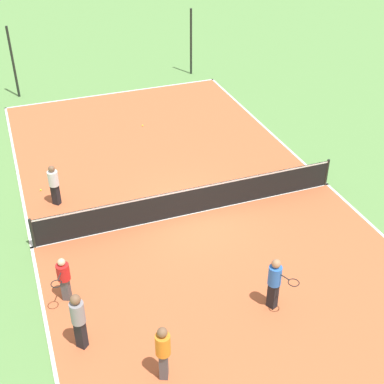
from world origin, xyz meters
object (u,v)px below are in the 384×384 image
(tennis_ball_far_baseline, at_px, (143,125))
(player_coach_red, at_px, (64,277))
(fence_post_back_left, at_px, (13,62))
(player_baseline_gray, at_px, (78,318))
(tennis_net, at_px, (192,200))
(player_near_blue, at_px, (275,280))
(tennis_ball_left_sideline, at_px, (194,195))
(player_near_white, at_px, (54,183))
(tennis_ball_midcourt, at_px, (41,190))
(fence_post_back_right, at_px, (191,42))
(player_center_orange, at_px, (163,350))

(tennis_ball_far_baseline, bearing_deg, player_coach_red, -116.94)
(tennis_ball_far_baseline, height_order, fence_post_back_left, fence_post_back_left)
(player_baseline_gray, xyz_separation_m, tennis_ball_far_baseline, (4.92, 11.72, -0.97))
(tennis_net, bearing_deg, player_baseline_gray, -135.84)
(player_near_blue, height_order, tennis_ball_left_sideline, player_near_blue)
(tennis_net, relative_size, player_near_blue, 6.50)
(tennis_ball_left_sideline, height_order, fence_post_back_left, fence_post_back_left)
(player_near_white, xyz_separation_m, tennis_ball_midcourt, (-0.44, 1.05, -0.84))
(tennis_ball_left_sideline, height_order, fence_post_back_right, fence_post_back_right)
(player_coach_red, relative_size, player_near_white, 0.91)
(player_near_white, distance_m, fence_post_back_left, 10.55)
(player_center_orange, relative_size, tennis_ball_midcourt, 23.98)
(player_baseline_gray, distance_m, tennis_ball_left_sideline, 7.57)
(player_center_orange, xyz_separation_m, fence_post_back_right, (7.65, 18.86, 0.83))
(player_baseline_gray, relative_size, player_near_white, 1.13)
(player_center_orange, relative_size, fence_post_back_left, 0.46)
(tennis_net, bearing_deg, player_center_orange, -115.99)
(player_near_blue, bearing_deg, player_coach_red, -137.09)
(player_baseline_gray, height_order, player_near_white, player_baseline_gray)
(player_near_blue, xyz_separation_m, fence_post_back_right, (4.14, 17.69, 0.81))
(player_center_orange, relative_size, tennis_ball_far_baseline, 23.98)
(player_near_blue, bearing_deg, player_near_white, -169.65)
(tennis_net, xyz_separation_m, player_near_blue, (0.53, -4.95, 0.40))
(tennis_ball_left_sideline, bearing_deg, player_center_orange, -115.65)
(player_coach_red, bearing_deg, player_near_white, -161.15)
(player_near_white, relative_size, tennis_ball_left_sideline, 22.83)
(tennis_net, xyz_separation_m, fence_post_back_right, (4.67, 12.74, 1.21))
(player_near_blue, distance_m, fence_post_back_right, 18.18)
(player_coach_red, distance_m, tennis_ball_far_baseline, 11.08)
(tennis_net, distance_m, tennis_ball_far_baseline, 7.22)
(player_coach_red, distance_m, fence_post_back_left, 15.43)
(player_near_blue, xyz_separation_m, player_center_orange, (-3.51, -1.18, -0.02))
(tennis_net, height_order, player_center_orange, player_center_orange)
(fence_post_back_left, relative_size, fence_post_back_right, 1.00)
(tennis_net, relative_size, player_center_orange, 6.61)
(player_baseline_gray, height_order, fence_post_back_right, fence_post_back_right)
(player_near_white, bearing_deg, player_baseline_gray, 131.85)
(player_coach_red, distance_m, tennis_ball_left_sideline, 6.39)
(player_near_white, bearing_deg, player_coach_red, 129.71)
(player_baseline_gray, xyz_separation_m, player_near_white, (0.35, 6.75, -0.13))
(tennis_net, xyz_separation_m, tennis_ball_far_baseline, (0.27, 7.20, -0.51))
(player_baseline_gray, bearing_deg, fence_post_back_left, 137.86)
(player_near_blue, relative_size, player_center_orange, 1.02)
(player_coach_red, bearing_deg, tennis_net, 143.22)
(tennis_ball_midcourt, bearing_deg, player_near_blue, -57.35)
(player_coach_red, height_order, tennis_ball_left_sideline, player_coach_red)
(player_near_white, xyz_separation_m, tennis_ball_left_sideline, (4.74, -1.23, -0.84))
(tennis_ball_far_baseline, height_order, fence_post_back_right, fence_post_back_right)
(player_near_white, relative_size, fence_post_back_left, 0.44)
(tennis_net, bearing_deg, fence_post_back_left, 110.11)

